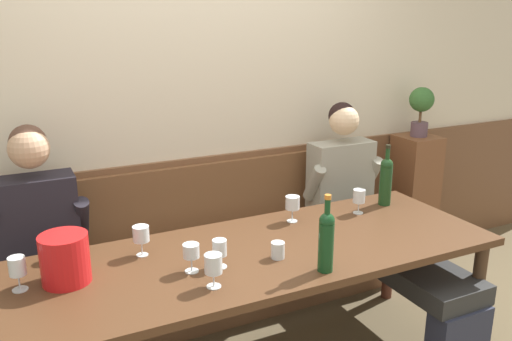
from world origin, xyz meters
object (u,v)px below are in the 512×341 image
Objects in this scene: wine_glass_right_end at (65,239)px; water_tumbler_center at (278,250)px; ice_bucket at (65,259)px; wine_glass_center_rear at (220,249)px; wine_glass_center_front at (141,234)px; wine_glass_mid_left at (191,252)px; wine_bottle_green_tall at (326,239)px; wine_glass_left_end at (17,268)px; person_center_right_seat at (375,221)px; wine_glass_by_bottle at (292,204)px; wine_glass_mid_right at (213,265)px; wine_bottle_clear_water at (386,180)px; dining_table at (262,263)px; person_center_left_seat at (49,281)px; wall_bench at (212,272)px; potted_plant at (421,106)px; wine_glass_near_bucket at (359,197)px.

wine_glass_right_end reaches higher than water_tumbler_center.
ice_bucket is 1.61× the size of wine_glass_center_rear.
wine_glass_center_front is (-0.29, 0.28, 0.02)m from wine_glass_center_rear.
wine_glass_mid_left is (0.52, -0.15, -0.01)m from ice_bucket.
wine_bottle_green_tall is 1.32m from wine_glass_left_end.
wine_glass_center_rear is (-1.20, -0.38, 0.21)m from person_center_right_seat.
ice_bucket is 1.24m from wine_glass_by_bottle.
water_tumbler_center is (0.38, 0.13, -0.06)m from wine_glass_mid_right.
wine_glass_right_end is at bearing 83.03° from ice_bucket.
wine_bottle_green_tall reaches higher than wine_glass_by_bottle.
wine_bottle_green_tall is (-0.81, -0.58, -0.00)m from wine_bottle_clear_water.
wine_glass_by_bottle reaches higher than dining_table.
wine_glass_mid_left is (0.49, -0.40, -0.00)m from wine_glass_right_end.
person_center_left_seat is at bearing 150.20° from wine_glass_center_rear.
wall_bench is 12.37× the size of ice_bucket.
ice_bucket reaches higher than wall_bench.
wine_glass_right_end is 2.58m from potted_plant.
wine_bottle_clear_water is 0.65m from wine_glass_by_bottle.
wine_bottle_green_tall reaches higher than ice_bucket.
dining_table is at bearing 116.07° from wine_bottle_green_tall.
wine_glass_right_end is (-1.81, 0.04, 0.22)m from person_center_right_seat.
wine_glass_center_front is at bearing -22.69° from wine_glass_right_end.
wine_bottle_green_tall is 0.88m from wine_glass_center_front.
wall_bench is 1.09m from person_center_left_seat.
wine_bottle_green_tall is at bearing -144.69° from potted_plant.
water_tumbler_center is (0.28, -0.03, -0.05)m from wine_glass_center_rear.
wine_bottle_clear_water reaches higher than ice_bucket.
wine_glass_center_rear is 0.90× the size of wine_glass_center_front.
wine_glass_left_end is 0.81m from wine_glass_mid_right.
person_center_left_seat reaches higher than water_tumbler_center.
wine_glass_mid_left is at bearing -12.76° from wine_glass_left_end.
dining_table is at bearing 17.30° from wine_glass_center_rear.
person_center_right_seat is 9.57× the size of wine_glass_center_rear.
water_tumbler_center is at bearing -155.61° from person_center_right_seat.
wall_bench is at bearing 98.75° from wine_bottle_green_tall.
person_center_left_seat is (-0.97, -0.37, 0.35)m from wall_bench.
dining_table is 1.02m from wine_bottle_clear_water.
wine_glass_mid_right is 1.04× the size of wine_glass_near_bucket.
wine_glass_mid_right is at bearing -154.03° from potted_plant.
wine_bottle_green_tall is at bearing -105.64° from wine_glass_by_bottle.
person_center_left_seat reaches higher than wine_glass_near_bucket.
person_center_right_seat is 8.95× the size of wine_glass_near_bucket.
wine_glass_near_bucket is at bearing 3.33° from wine_glass_left_end.
wine_glass_center_front is (-1.48, -0.10, 0.23)m from person_center_right_seat.
potted_plant is at bearing 25.97° from wine_glass_mid_right.
wine_bottle_green_tall is at bearing -144.47° from wine_bottle_clear_water.
wine_bottle_clear_water is at bearing 4.41° from wine_glass_left_end.
wine_bottle_green_tall is 2.46× the size of wine_glass_by_bottle.
person_center_right_seat is at bearing 22.76° from wine_glass_mid_right.
wine_glass_mid_left is at bearing -116.92° from wall_bench.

